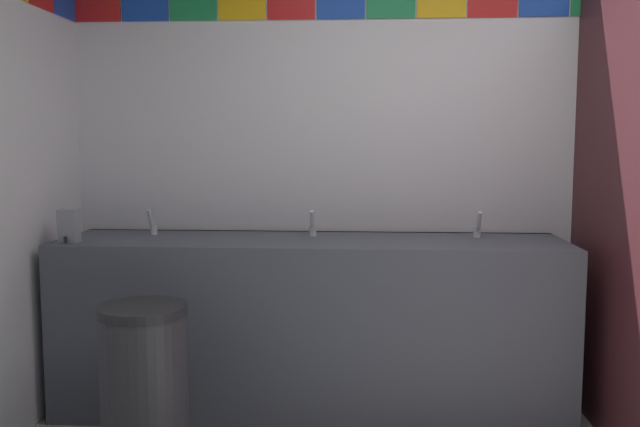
% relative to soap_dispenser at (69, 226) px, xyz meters
% --- Properties ---
extents(wall_back, '(4.43, 0.09, 2.70)m').
position_rel_soap_dispenser_xyz_m(wall_back, '(2.07, 0.53, 0.41)').
color(wall_back, silver).
rests_on(wall_back, ground_plane).
extents(vanity_counter, '(2.50, 0.61, 0.87)m').
position_rel_soap_dispenser_xyz_m(vanity_counter, '(1.15, 0.19, -0.50)').
color(vanity_counter, '#4C515B').
rests_on(vanity_counter, ground_plane).
extents(faucet_left, '(0.04, 0.10, 0.14)m').
position_rel_soap_dispenser_xyz_m(faucet_left, '(0.32, 0.27, -0.03)').
color(faucet_left, silver).
rests_on(faucet_left, vanity_counter).
extents(faucet_center, '(0.04, 0.10, 0.14)m').
position_rel_soap_dispenser_xyz_m(faucet_center, '(1.15, 0.27, -0.03)').
color(faucet_center, silver).
rests_on(faucet_center, vanity_counter).
extents(faucet_right, '(0.04, 0.10, 0.14)m').
position_rel_soap_dispenser_xyz_m(faucet_right, '(1.99, 0.27, -0.03)').
color(faucet_right, silver).
rests_on(faucet_right, vanity_counter).
extents(soap_dispenser, '(0.09, 0.09, 0.16)m').
position_rel_soap_dispenser_xyz_m(soap_dispenser, '(0.00, 0.00, 0.00)').
color(soap_dispenser, gray).
rests_on(soap_dispenser, vanity_counter).
extents(trash_bin, '(0.36, 0.36, 0.68)m').
position_rel_soap_dispenser_xyz_m(trash_bin, '(0.52, -0.49, -0.60)').
color(trash_bin, '#333338').
rests_on(trash_bin, ground_plane).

